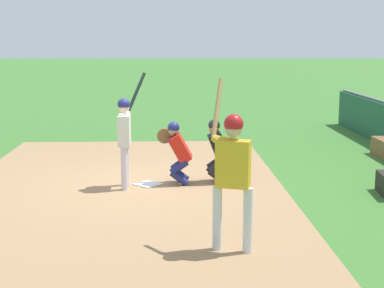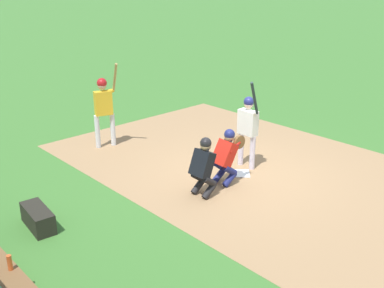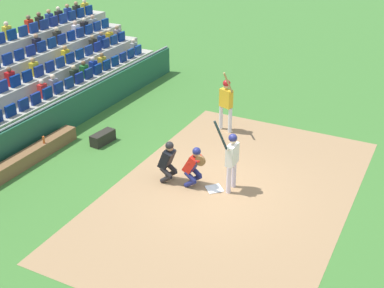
% 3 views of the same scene
% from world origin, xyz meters
% --- Properties ---
extents(ground_plane, '(160.00, 160.00, 0.00)m').
position_xyz_m(ground_plane, '(0.00, 0.00, 0.00)').
color(ground_plane, '#3C712E').
extents(infield_dirt_patch, '(10.02, 6.40, 0.01)m').
position_xyz_m(infield_dirt_patch, '(0.00, 0.50, 0.00)').
color(infield_dirt_patch, '#9D7852').
rests_on(infield_dirt_patch, ground_plane).
extents(home_plate_marker, '(0.62, 0.62, 0.02)m').
position_xyz_m(home_plate_marker, '(0.00, 0.00, 0.02)').
color(home_plate_marker, white).
rests_on(home_plate_marker, infield_dirt_patch).
extents(batter_at_plate, '(0.66, 0.54, 2.22)m').
position_xyz_m(batter_at_plate, '(-0.18, 0.42, 1.09)').
color(batter_at_plate, silver).
rests_on(batter_at_plate, ground_plane).
extents(catcher_crouching, '(0.48, 0.71, 1.27)m').
position_xyz_m(catcher_crouching, '(0.10, -0.60, 0.71)').
color(catcher_crouching, navy).
rests_on(catcher_crouching, ground_plane).
extents(home_plate_umpire, '(0.47, 0.47, 1.30)m').
position_xyz_m(home_plate_umpire, '(0.19, -1.39, 0.71)').
color(home_plate_umpire, black).
rests_on(home_plate_umpire, ground_plane).
extents(on_deck_batter, '(0.74, 0.58, 2.32)m').
position_xyz_m(on_deck_batter, '(-3.68, -1.31, 1.18)').
color(on_deck_batter, silver).
rests_on(on_deck_batter, ground_plane).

